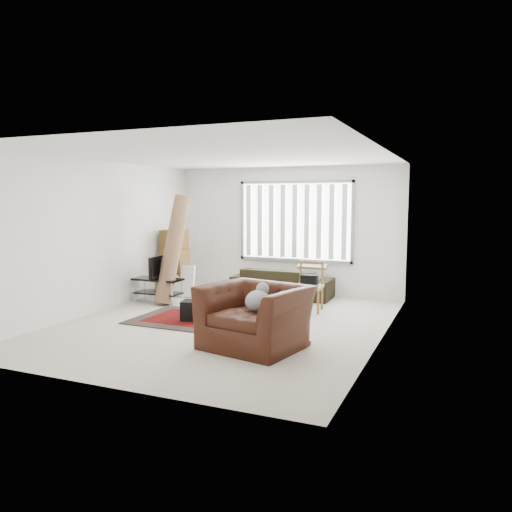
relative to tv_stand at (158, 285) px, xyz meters
The scene contains 11 objects.
room 2.48m from the tv_stand, 13.01° to the right, with size 6.00×6.02×2.71m.
persian_rug 1.80m from the tv_stand, 32.87° to the right, with size 2.22×1.48×0.02m.
tv_stand is the anchor object (origin of this frame).
tv 0.36m from the tv_stand, ahead, with size 0.78×0.10×0.45m, color black.
subwoofer 1.72m from the tv_stand, 37.03° to the right, with size 0.32×0.32×0.32m, color black.
moving_boxes 1.01m from the tv_stand, 101.89° to the left, with size 0.56×0.52×1.37m.
white_flatpack 0.73m from the tv_stand, 81.47° to the left, with size 0.52×0.08×0.66m, color silver.
rolled_rug 0.77m from the tv_stand, 17.30° to the left, with size 0.32×0.32×2.11m, color brown.
sofa 2.53m from the tv_stand, 35.87° to the left, with size 2.06×0.89×0.79m, color black.
side_chair 2.98m from the tv_stand, ahead, with size 0.53×0.53×0.89m.
armchair 3.53m from the tv_stand, 34.29° to the right, with size 1.52×1.39×0.97m.
Camera 1 is at (3.57, -7.14, 2.02)m, focal length 35.00 mm.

